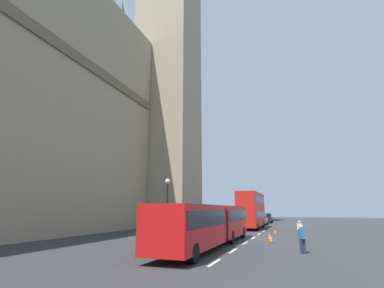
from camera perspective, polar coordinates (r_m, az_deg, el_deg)
ground_plane at (r=29.26m, az=12.02°, el=-17.64°), size 160.00×160.00×0.00m
lane_centre_marking at (r=26.89m, az=11.27°, el=-18.12°), size 25.20×0.16×0.01m
clock_tower at (r=60.57m, az=-4.40°, el=24.59°), size 10.79×10.79×74.89m
articulated_bus at (r=22.05m, az=3.61°, el=-15.02°), size 16.91×2.54×2.90m
double_decker_bus at (r=42.48m, az=11.63°, el=-12.40°), size 10.94×2.54×4.90m
sedan_lead at (r=53.30m, az=13.51°, el=-14.27°), size 4.40×1.86×1.85m
sedan_trailing at (r=61.14m, az=14.59°, el=-13.98°), size 4.40×1.86×1.85m
traffic_cone_west at (r=25.85m, az=15.31°, el=-17.53°), size 0.36×0.36×0.58m
traffic_cone_middle at (r=27.82m, az=15.04°, el=-17.17°), size 0.36×0.36×0.58m
traffic_cone_east at (r=33.36m, az=16.11°, el=-16.31°), size 0.36×0.36×0.58m
street_lamp at (r=25.69m, az=-4.92°, el=-11.75°), size 0.44×0.44×5.27m
pedestrian_near_cones at (r=19.87m, az=20.85°, el=-16.90°), size 0.47×0.40×1.69m
pedestrian_by_kerb at (r=27.31m, az=20.53°, el=-15.58°), size 0.37×0.46×1.69m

